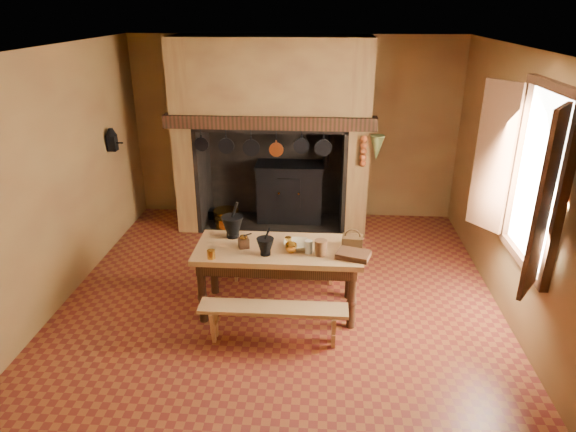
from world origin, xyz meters
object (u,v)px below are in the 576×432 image
object	(u,v)px
iron_range	(290,191)
mixing_bowl	(297,245)
bench_front	(273,316)
work_table	(279,257)
wicker_basket	(352,241)
coffee_grinder	(244,242)

from	to	relation	value
iron_range	mixing_bowl	distance (m)	2.62
bench_front	work_table	bearing A→B (deg)	90.00
iron_range	bench_front	xyz separation A→B (m)	(0.04, -3.20, -0.17)
iron_range	wicker_basket	world-z (taller)	iron_range
bench_front	wicker_basket	distance (m)	1.18
coffee_grinder	work_table	bearing A→B (deg)	-15.63
mixing_bowl	coffee_grinder	bearing A→B (deg)	-177.80
mixing_bowl	wicker_basket	size ratio (longest dim) A/B	1.22
work_table	mixing_bowl	distance (m)	0.25
iron_range	bench_front	distance (m)	3.21
bench_front	wicker_basket	size ratio (longest dim) A/B	6.34
bench_front	coffee_grinder	world-z (taller)	coffee_grinder
iron_range	mixing_bowl	bearing A→B (deg)	-84.74
iron_range	coffee_grinder	distance (m)	2.66
bench_front	iron_range	bearing A→B (deg)	90.73
mixing_bowl	iron_range	bearing A→B (deg)	95.26
work_table	coffee_grinder	size ratio (longest dim) A/B	10.72
coffee_grinder	mixing_bowl	size ratio (longest dim) A/B	0.58
iron_range	mixing_bowl	world-z (taller)	iron_range
work_table	coffee_grinder	bearing A→B (deg)	-175.45
wicker_basket	bench_front	bearing A→B (deg)	-133.12
iron_range	work_table	bearing A→B (deg)	-89.10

